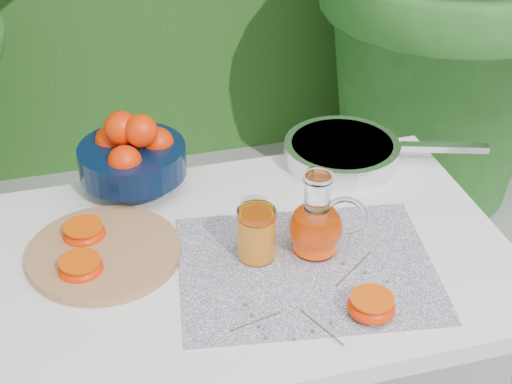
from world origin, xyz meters
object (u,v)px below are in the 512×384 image
object	(u,v)px
white_table	(259,283)
cutting_board	(104,253)
fruit_bowl	(132,153)
juice_pitcher	(317,225)
saute_pan	(344,151)

from	to	relation	value
white_table	cutting_board	xyz separation A→B (m)	(-0.30, 0.06, 0.09)
fruit_bowl	cutting_board	bearing A→B (deg)	-111.76
juice_pitcher	saute_pan	world-z (taller)	juice_pitcher
fruit_bowl	saute_pan	xyz separation A→B (m)	(0.49, -0.02, -0.06)
cutting_board	saute_pan	distance (m)	0.62
cutting_board	white_table	bearing A→B (deg)	-12.26
fruit_bowl	juice_pitcher	distance (m)	0.46
juice_pitcher	fruit_bowl	bearing A→B (deg)	133.23
fruit_bowl	saute_pan	size ratio (longest dim) A/B	0.62
cutting_board	juice_pitcher	distance (m)	0.42
juice_pitcher	saute_pan	xyz separation A→B (m)	(0.17, 0.31, -0.04)
juice_pitcher	saute_pan	bearing A→B (deg)	60.62
cutting_board	saute_pan	size ratio (longest dim) A/B	0.61
fruit_bowl	juice_pitcher	xyz separation A→B (m)	(0.31, -0.33, -0.02)
fruit_bowl	saute_pan	distance (m)	0.49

